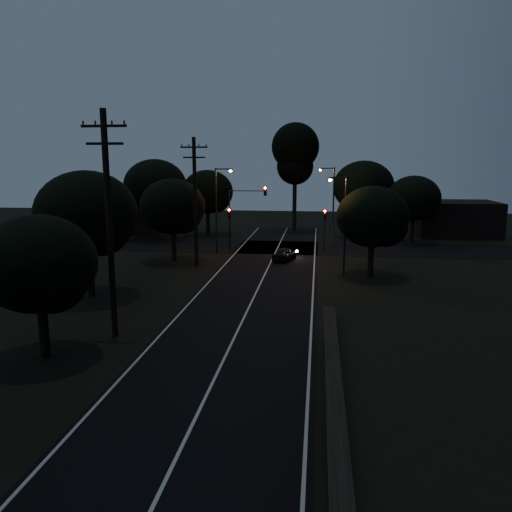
# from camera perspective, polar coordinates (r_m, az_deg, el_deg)

# --- Properties ---
(road_surface) EXTENTS (60.00, 70.00, 0.03)m
(road_surface) POSITION_cam_1_polar(r_m,az_deg,el_deg) (40.02, 1.26, -1.61)
(road_surface) COLOR black
(road_surface) RESTS_ON ground
(retaining_wall) EXTENTS (6.93, 26.00, 1.60)m
(retaining_wall) POSITION_cam_1_polar(r_m,az_deg,el_deg) (13.91, 23.76, -25.17)
(retaining_wall) COLOR black
(retaining_wall) RESTS_ON ground
(utility_pole_mid) EXTENTS (2.20, 0.30, 11.00)m
(utility_pole_mid) POSITION_cam_1_polar(r_m,az_deg,el_deg) (25.02, -16.45, 3.79)
(utility_pole_mid) COLOR black
(utility_pole_mid) RESTS_ON ground
(utility_pole_far) EXTENTS (2.20, 0.30, 10.50)m
(utility_pole_far) POSITION_cam_1_polar(r_m,az_deg,el_deg) (41.11, -6.98, 6.36)
(utility_pole_far) COLOR black
(utility_pole_far) RESTS_ON ground
(tree_left_b) EXTENTS (5.01, 5.01, 6.37)m
(tree_left_b) POSITION_cam_1_polar(r_m,az_deg,el_deg) (23.36, -23.37, -1.13)
(tree_left_b) COLOR black
(tree_left_b) RESTS_ON ground
(tree_left_c) EXTENTS (6.38, 6.38, 8.06)m
(tree_left_c) POSITION_cam_1_polar(r_m,az_deg,el_deg) (33.05, -18.50, 4.35)
(tree_left_c) COLOR black
(tree_left_c) RESTS_ON ground
(tree_left_d) EXTENTS (5.64, 5.64, 7.15)m
(tree_left_d) POSITION_cam_1_polar(r_m,az_deg,el_deg) (43.60, -9.30, 5.42)
(tree_left_d) COLOR black
(tree_left_d) RESTS_ON ground
(tree_far_nw) EXTENTS (6.02, 6.02, 7.63)m
(tree_far_nw) POSITION_cam_1_polar(r_m,az_deg,el_deg) (59.15, -5.39, 7.18)
(tree_far_nw) COLOR black
(tree_far_nw) RESTS_ON ground
(tree_far_w) EXTENTS (6.95, 6.95, 8.86)m
(tree_far_w) POSITION_cam_1_polar(r_m,az_deg,el_deg) (56.55, -11.26, 7.69)
(tree_far_w) COLOR black
(tree_far_w) RESTS_ON ground
(tree_far_ne) EXTENTS (6.87, 6.87, 8.70)m
(tree_far_ne) POSITION_cam_1_polar(r_m,az_deg,el_deg) (57.94, 12.44, 7.58)
(tree_far_ne) COLOR black
(tree_far_ne) RESTS_ON ground
(tree_far_e) EXTENTS (5.62, 5.62, 7.13)m
(tree_far_e) POSITION_cam_1_polar(r_m,az_deg,el_deg) (55.74, 17.78, 6.17)
(tree_far_e) COLOR black
(tree_far_e) RESTS_ON ground
(tree_right_a) EXTENTS (5.37, 5.37, 6.82)m
(tree_right_a) POSITION_cam_1_polar(r_m,az_deg,el_deg) (38.12, 13.47, 4.20)
(tree_right_a) COLOR black
(tree_right_a) RESTS_ON ground
(tall_pine) EXTENTS (5.85, 5.85, 13.30)m
(tall_pine) POSITION_cam_1_polar(r_m,az_deg,el_deg) (62.85, 4.50, 11.63)
(tall_pine) COLOR black
(tall_pine) RESTS_ON ground
(building_left) EXTENTS (10.00, 8.00, 4.40)m
(building_left) POSITION_cam_1_polar(r_m,az_deg,el_deg) (64.71, -14.71, 4.75)
(building_left) COLOR black
(building_left) RESTS_ON ground
(building_right) EXTENTS (9.00, 7.00, 4.00)m
(building_right) POSITION_cam_1_polar(r_m,az_deg,el_deg) (63.19, 21.83, 4.01)
(building_right) COLOR black
(building_right) RESTS_ON ground
(signal_left) EXTENTS (0.28, 0.35, 4.10)m
(signal_left) POSITION_cam_1_polar(r_m,az_deg,el_deg) (48.86, -3.04, 3.99)
(signal_left) COLOR black
(signal_left) RESTS_ON ground
(signal_right) EXTENTS (0.28, 0.35, 4.10)m
(signal_right) POSITION_cam_1_polar(r_m,az_deg,el_deg) (48.10, 7.84, 3.80)
(signal_right) COLOR black
(signal_right) RESTS_ON ground
(signal_mast) EXTENTS (3.70, 0.35, 6.25)m
(signal_mast) POSITION_cam_1_polar(r_m,az_deg,el_deg) (48.44, -1.08, 5.73)
(signal_mast) COLOR black
(signal_mast) RESTS_ON ground
(streetlight_a) EXTENTS (1.66, 0.26, 8.00)m
(streetlight_a) POSITION_cam_1_polar(r_m,az_deg,el_deg) (46.86, -4.34, 5.90)
(streetlight_a) COLOR black
(streetlight_a) RESTS_ON ground
(streetlight_b) EXTENTS (1.66, 0.26, 8.00)m
(streetlight_b) POSITION_cam_1_polar(r_m,az_deg,el_deg) (51.93, 8.63, 6.28)
(streetlight_b) COLOR black
(streetlight_b) RESTS_ON ground
(streetlight_c) EXTENTS (1.46, 0.26, 7.50)m
(streetlight_c) POSITION_cam_1_polar(r_m,az_deg,el_deg) (38.05, 9.91, 4.21)
(streetlight_c) COLOR black
(streetlight_c) RESTS_ON ground
(car) EXTENTS (2.24, 3.72, 1.18)m
(car) POSITION_cam_1_polar(r_m,az_deg,el_deg) (43.88, 3.29, 0.25)
(car) COLOR black
(car) RESTS_ON ground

